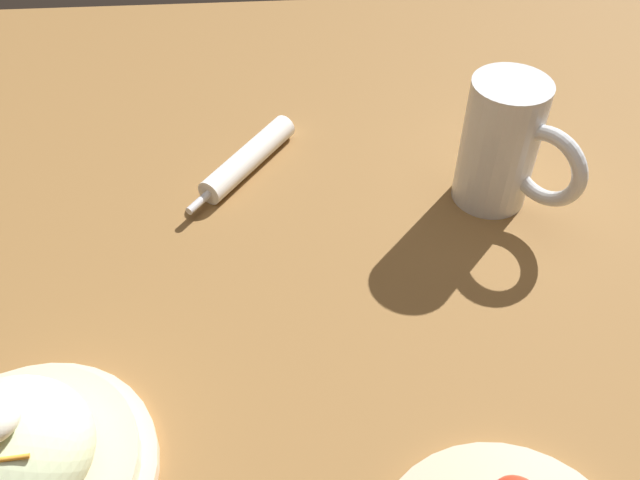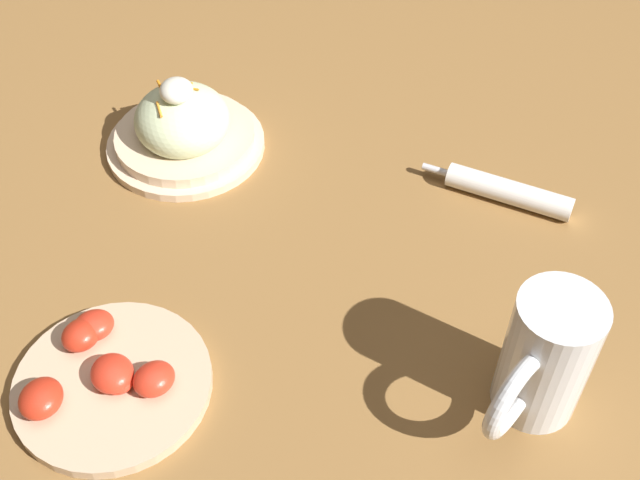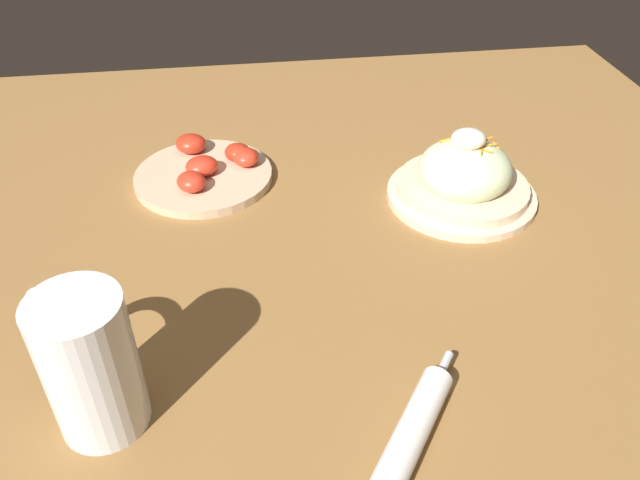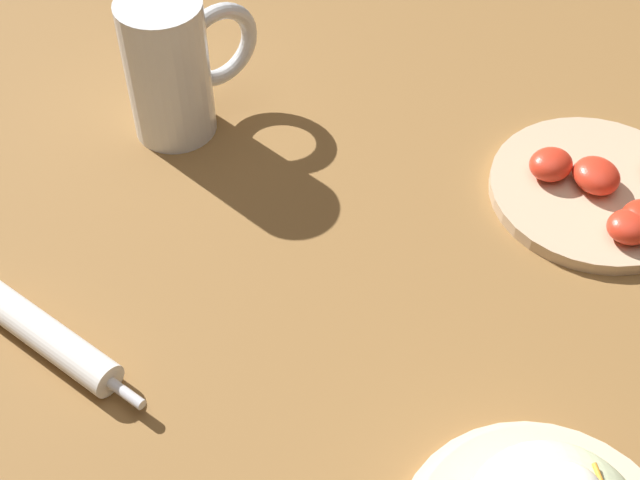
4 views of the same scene
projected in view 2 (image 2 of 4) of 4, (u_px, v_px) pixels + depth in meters
ground_plane at (334, 261)px, 0.97m from camera, size 1.43×1.43×0.00m
salad_plate at (184, 128)px, 1.09m from camera, size 0.22×0.22×0.11m
beer_mug at (543, 363)px, 0.79m from camera, size 0.12×0.13×0.15m
napkin_roll at (507, 191)px, 1.03m from camera, size 0.13×0.17×0.03m
tomato_plate at (108, 378)px, 0.84m from camera, size 0.21×0.21×0.04m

